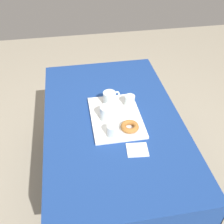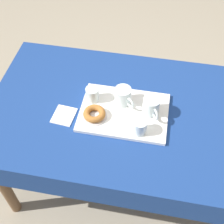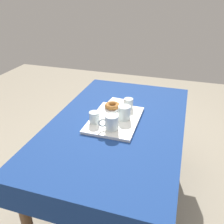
{
  "view_description": "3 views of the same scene",
  "coord_description": "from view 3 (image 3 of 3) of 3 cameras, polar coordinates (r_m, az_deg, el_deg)",
  "views": [
    {
      "loc": [
        -1.35,
        0.24,
        1.92
      ],
      "look_at": [
        -0.01,
        0.01,
        0.78
      ],
      "focal_mm": 43.56,
      "sensor_mm": 36.0,
      "label": 1
    },
    {
      "loc": [
        0.12,
        -1.04,
        1.99
      ],
      "look_at": [
        -0.06,
        -0.05,
        0.77
      ],
      "focal_mm": 49.77,
      "sensor_mm": 36.0,
      "label": 2
    },
    {
      "loc": [
        1.42,
        0.4,
        1.58
      ],
      "look_at": [
        -0.04,
        -0.05,
        0.77
      ],
      "focal_mm": 39.1,
      "sensor_mm": 36.0,
      "label": 3
    }
  ],
  "objects": [
    {
      "name": "ground_plane",
      "position": [
        2.16,
        1.04,
        -19.1
      ],
      "size": [
        6.0,
        6.0,
        0.0
      ],
      "primitive_type": "plane",
      "color": "gray"
    },
    {
      "name": "dining_table",
      "position": [
        1.75,
        1.22,
        -4.62
      ],
      "size": [
        1.48,
        0.9,
        0.72
      ],
      "color": "navy",
      "rests_on": "ground"
    },
    {
      "name": "donut_plate_left",
      "position": [
        1.84,
        0.09,
        0.96
      ],
      "size": [
        0.13,
        0.13,
        0.01
      ],
      "primitive_type": "cylinder",
      "color": "silver",
      "rests_on": "serving_tray"
    },
    {
      "name": "sugar_donut_left",
      "position": [
        1.83,
        0.09,
        1.51
      ],
      "size": [
        0.11,
        0.11,
        0.03
      ],
      "primitive_type": "torus",
      "color": "#A3662D",
      "rests_on": "donut_plate_left"
    },
    {
      "name": "paper_napkin",
      "position": [
        1.99,
        1.18,
        2.53
      ],
      "size": [
        0.12,
        0.13,
        0.01
      ],
      "primitive_type": "cube",
      "rotation": [
        0.0,
        0.0,
        -0.09
      ],
      "color": "white",
      "rests_on": "dining_table"
    },
    {
      "name": "serving_tray",
      "position": [
        1.71,
        0.65,
        -1.8
      ],
      "size": [
        0.46,
        0.33,
        0.02
      ],
      "primitive_type": "cube",
      "color": "white",
      "rests_on": "dining_table"
    },
    {
      "name": "water_glass_near",
      "position": [
        1.64,
        -4.14,
        -1.36
      ],
      "size": [
        0.07,
        0.07,
        0.08
      ],
      "color": "silver",
      "rests_on": "serving_tray"
    },
    {
      "name": "tea_mug_left",
      "position": [
        1.68,
        2.82,
        -0.24
      ],
      "size": [
        0.11,
        0.11,
        0.1
      ],
      "color": "silver",
      "rests_on": "serving_tray"
    },
    {
      "name": "tea_mug_right",
      "position": [
        1.56,
        -0.16,
        -2.52
      ],
      "size": [
        0.09,
        0.12,
        0.1
      ],
      "color": "silver",
      "rests_on": "serving_tray"
    },
    {
      "name": "water_glass_far",
      "position": [
        1.83,
        3.85,
        1.84
      ],
      "size": [
        0.07,
        0.07,
        0.08
      ],
      "color": "silver",
      "rests_on": "serving_tray"
    }
  ]
}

